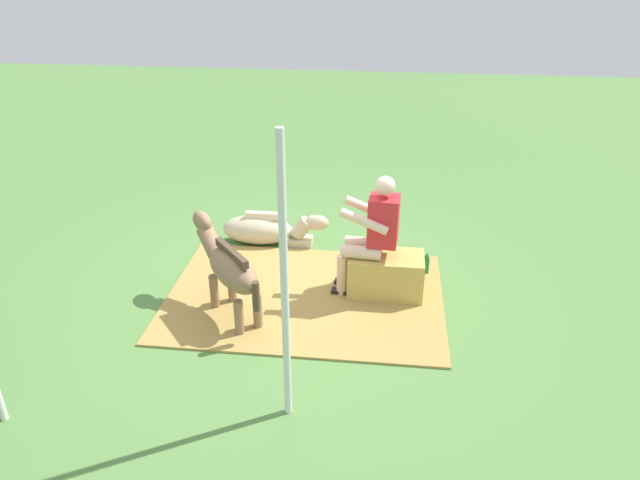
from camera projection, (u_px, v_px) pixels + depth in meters
name	position (u px, v px, depth m)	size (l,w,h in m)	color
ground_plane	(294.00, 286.00, 6.52)	(24.00, 24.00, 0.00)	#568442
hay_patch	(305.00, 296.00, 6.32)	(2.91, 2.08, 0.02)	#AD8C47
hay_bale	(385.00, 275.00, 6.27)	(0.79, 0.45, 0.47)	tan
person_seated	(372.00, 231.00, 6.07)	(0.68, 0.45, 1.35)	beige
pony_standing	(229.00, 267.00, 5.80)	(1.00, 1.12, 0.91)	#8C6B4C
pony_lying	(266.00, 229.00, 7.36)	(1.33, 0.41, 0.42)	beige
soda_bottle	(426.00, 264.00, 6.69)	(0.07, 0.07, 0.28)	#197233
tent_pole_left	(285.00, 287.00, 4.26)	(0.06, 0.06, 2.36)	silver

